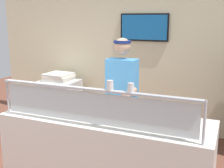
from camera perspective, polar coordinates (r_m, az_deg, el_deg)
shop_rear_unit at (r=5.16m, az=9.26°, el=5.61°), size 6.68×0.13×2.70m
serving_counter at (r=3.32m, az=-1.23°, el=-14.34°), size 2.28×0.75×0.95m
sneeze_guard at (r=2.78m, az=-4.00°, el=-3.63°), size 2.11×0.06×0.39m
pizza_tray at (r=3.10m, az=-1.47°, el=-6.43°), size 0.44×0.44×0.04m
pizza_server at (r=3.06m, az=-0.82°, el=-6.27°), size 0.14×0.29×0.01m
parmesan_shaker at (r=2.66m, az=-0.39°, el=-0.41°), size 0.06×0.06×0.09m
pepper_flake_shaker at (r=2.59m, az=3.74°, el=-0.87°), size 0.06×0.06×0.09m
worker_figure at (r=3.69m, az=2.01°, el=-2.66°), size 0.41×0.50×1.76m
prep_shelf at (r=5.61m, az=-10.22°, el=-3.55°), size 0.70×0.55×0.85m
pizza_box_stack at (r=5.50m, az=-10.48°, el=1.40°), size 0.48×0.48×0.13m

